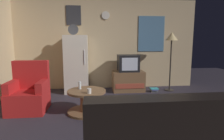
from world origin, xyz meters
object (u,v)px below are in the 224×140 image
Objects in this scene: fridge at (76,64)px; wine_glass at (80,85)px; tv_stand at (128,81)px; crt_tv at (128,63)px; mug_ceramic_white at (89,91)px; armchair at (29,93)px; coffee_table at (87,101)px; standing_lamp at (172,41)px; book_stack at (154,90)px.

fridge is 11.80× the size of wine_glass.
tv_stand is (1.38, -0.05, -0.48)m from fridge.
fridge is at bearing 178.05° from crt_tv.
mug_ceramic_white is (0.36, -1.76, -0.28)m from fridge.
armchair is at bearing -150.45° from tv_stand.
tv_stand is 2.53m from armchair.
coffee_table is at bearing 103.26° from mug_ceramic_white.
book_stack is (-0.47, -0.10, -1.30)m from standing_lamp.
coffee_table is 0.34m from wine_glass.
fridge is 3.28× the size of crt_tv.
standing_lamp reaches higher than coffee_table.
standing_lamp is at bearing -4.15° from tv_stand.
book_stack is (0.69, -0.18, -0.71)m from crt_tv.
book_stack is at bearing 32.55° from wine_glass.
crt_tv is (-0.01, -0.00, 0.49)m from tv_stand.
standing_lamp is at bearing -2.92° from fridge.
tv_stand is at bearing -1.90° from fridge.
wine_glass is 0.16× the size of armchair.
crt_tv is at bearing 165.54° from book_stack.
armchair is at bearing -150.35° from crt_tv.
fridge is 1.11× the size of standing_lamp.
coffee_table is 4.80× the size of wine_glass.
fridge reaches higher than wine_glass.
fridge reaches higher than standing_lamp.
wine_glass is at bearing -82.96° from fridge.
crt_tv reaches higher than book_stack.
mug_ceramic_white is (0.18, -0.34, -0.03)m from wine_glass.
armchair is (-1.12, 0.25, 0.12)m from coffee_table.
crt_tv is 2.55m from armchair.
fridge reaches higher than armchair.
mug_ceramic_white is at bearing -76.74° from coffee_table.
fridge is 19.67× the size of mug_ceramic_white.
coffee_table is 3.35× the size of book_stack.
book_stack is (2.88, 1.07, -0.28)m from armchair.
tv_stand is at bearing 29.55° from armchair.
crt_tv is 0.34× the size of standing_lamp.
mug_ceramic_white is (-1.01, -1.72, -0.29)m from crt_tv.
mug_ceramic_white is at bearing -61.14° from wine_glass.
crt_tv reaches higher than tv_stand.
standing_lamp is 1.39m from book_stack.
standing_lamp is (2.53, -0.13, 0.60)m from fridge.
standing_lamp is 2.21× the size of coffee_table.
fridge is 1.47m from tv_stand.
crt_tv is 1.91m from coffee_table.
tv_stand is 2.01m from mug_ceramic_white.
standing_lamp reaches higher than wine_glass.
coffee_table is at bearing -143.15° from book_stack.
crt_tv is 0.75× the size of coffee_table.
standing_lamp is (1.16, -0.08, 0.59)m from crt_tv.
tv_stand is at bearing 165.25° from book_stack.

